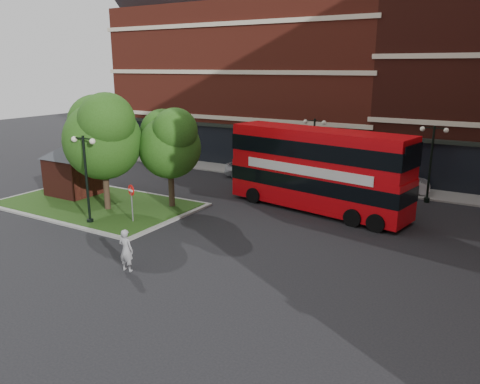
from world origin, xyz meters
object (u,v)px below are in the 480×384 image
Objects in this scene: woman at (126,250)px; car_white at (395,181)px; car_silver at (253,169)px; bus at (317,164)px.

woman reaches higher than car_white.
car_silver is (-3.66, 17.83, -0.18)m from woman.
car_white is at bearing 75.20° from bus.
car_silver is (-7.34, 5.27, -2.10)m from bus.
car_white is at bearing -85.77° from car_silver.
woman is (-3.68, -12.56, -1.92)m from bus.
car_silver is at bearing 154.69° from bus.
woman is 0.42× the size of car_silver.
woman is 0.40× the size of car_white.
woman is 18.21m from car_silver.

